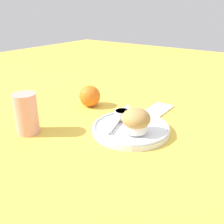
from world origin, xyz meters
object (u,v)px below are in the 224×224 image
at_px(butter_knife, 119,118).
at_px(juice_glass, 26,114).
at_px(muffin, 136,120).
at_px(orange_fruit, 90,96).

height_order(butter_knife, juice_glass, juice_glass).
distance_m(muffin, butter_knife, 0.09).
bearing_deg(orange_fruit, muffin, -112.58).
bearing_deg(butter_knife, orange_fruit, 52.30).
xyz_separation_m(orange_fruit, juice_glass, (-0.25, 0.01, 0.02)).
relative_size(muffin, butter_knife, 0.39).
bearing_deg(juice_glass, muffin, -59.60).
height_order(muffin, orange_fruit, muffin).
relative_size(orange_fruit, juice_glass, 0.65).
distance_m(orange_fruit, juice_glass, 0.25).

